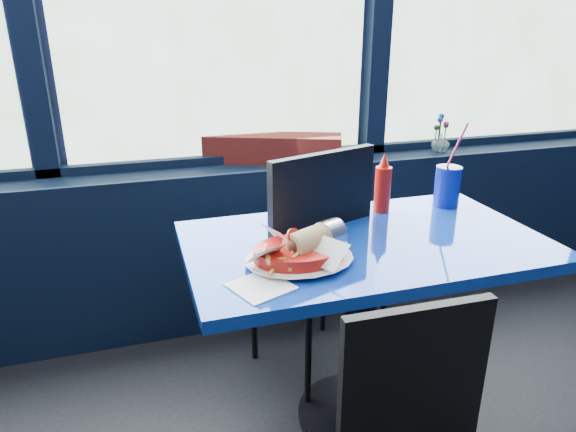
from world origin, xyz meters
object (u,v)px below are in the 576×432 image
(planter_box, at_px, (273,148))
(soda_cup, at_px, (447,185))
(ketchup_bottle, at_px, (383,186))
(flower_vase, at_px, (441,141))
(food_basket, at_px, (301,251))
(chair_near_back, at_px, (319,253))
(near_table, at_px, (362,287))

(planter_box, xyz_separation_m, soda_cup, (0.52, -0.68, -0.03))
(planter_box, distance_m, soda_cup, 0.86)
(ketchup_bottle, bearing_deg, soda_cup, -2.94)
(flower_vase, bearing_deg, food_basket, -138.84)
(planter_box, bearing_deg, chair_near_back, -67.05)
(near_table, height_order, chair_near_back, chair_near_back)
(soda_cup, bearing_deg, food_basket, -155.55)
(food_basket, distance_m, ketchup_bottle, 0.56)
(soda_cup, bearing_deg, planter_box, 127.46)
(flower_vase, relative_size, food_basket, 0.65)
(near_table, height_order, soda_cup, soda_cup)
(chair_near_back, distance_m, ketchup_bottle, 0.36)
(ketchup_bottle, relative_size, soda_cup, 0.69)
(near_table, bearing_deg, planter_box, 94.55)
(chair_near_back, xyz_separation_m, flower_vase, (0.87, 0.56, 0.27))
(ketchup_bottle, bearing_deg, chair_near_back, 171.05)
(near_table, bearing_deg, soda_cup, 25.80)
(flower_vase, height_order, food_basket, flower_vase)
(near_table, distance_m, planter_box, 0.95)
(planter_box, relative_size, food_basket, 2.16)
(soda_cup, bearing_deg, ketchup_bottle, 177.06)
(planter_box, relative_size, ketchup_bottle, 2.83)
(near_table, relative_size, food_basket, 3.95)
(near_table, bearing_deg, chair_near_back, 102.54)
(planter_box, height_order, flower_vase, flower_vase)
(near_table, relative_size, ketchup_bottle, 5.18)
(food_basket, relative_size, ketchup_bottle, 1.31)
(flower_vase, bearing_deg, chair_near_back, -147.16)
(planter_box, distance_m, flower_vase, 0.89)
(planter_box, height_order, food_basket, planter_box)
(chair_near_back, bearing_deg, flower_vase, -165.28)
(ketchup_bottle, xyz_separation_m, soda_cup, (0.28, -0.01, -0.02))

